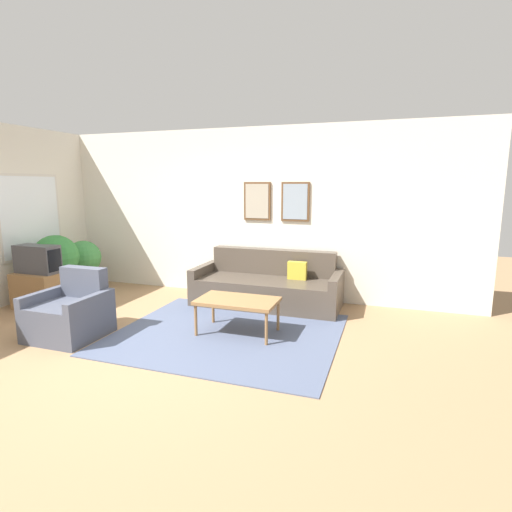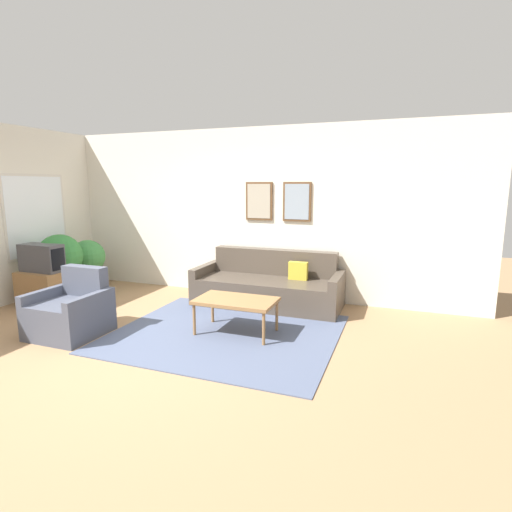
{
  "view_description": "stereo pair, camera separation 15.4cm",
  "coord_description": "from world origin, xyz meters",
  "px_view_note": "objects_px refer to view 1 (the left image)",
  "views": [
    {
      "loc": [
        2.61,
        -3.44,
        1.81
      ],
      "look_at": [
        0.89,
        1.62,
        0.85
      ],
      "focal_mm": 28.0,
      "sensor_mm": 36.0,
      "label": 1
    },
    {
      "loc": [
        2.76,
        -3.39,
        1.81
      ],
      "look_at": [
        0.89,
        1.62,
        0.85
      ],
      "focal_mm": 28.0,
      "sensor_mm": 36.0,
      "label": 2
    }
  ],
  "objects_px": {
    "armchair": "(70,314)",
    "potted_plant_tall": "(56,258)",
    "couch": "(268,286)",
    "coffee_table": "(238,302)",
    "tv": "(38,259)"
  },
  "relations": [
    {
      "from": "coffee_table",
      "to": "armchair",
      "type": "relative_size",
      "value": 1.21
    },
    {
      "from": "armchair",
      "to": "coffee_table",
      "type": "bearing_deg",
      "value": 32.24
    },
    {
      "from": "coffee_table",
      "to": "potted_plant_tall",
      "type": "bearing_deg",
      "value": 173.11
    },
    {
      "from": "coffee_table",
      "to": "armchair",
      "type": "height_order",
      "value": "armchair"
    },
    {
      "from": "coffee_table",
      "to": "couch",
      "type": "bearing_deg",
      "value": 90.52
    },
    {
      "from": "armchair",
      "to": "potted_plant_tall",
      "type": "height_order",
      "value": "potted_plant_tall"
    },
    {
      "from": "coffee_table",
      "to": "potted_plant_tall",
      "type": "xyz_separation_m",
      "value": [
        -3.16,
        0.38,
        0.29
      ]
    },
    {
      "from": "tv",
      "to": "armchair",
      "type": "bearing_deg",
      "value": -30.76
    },
    {
      "from": "tv",
      "to": "armchair",
      "type": "height_order",
      "value": "tv"
    },
    {
      "from": "couch",
      "to": "tv",
      "type": "xyz_separation_m",
      "value": [
        -3.14,
        -1.25,
        0.46
      ]
    },
    {
      "from": "couch",
      "to": "potted_plant_tall",
      "type": "bearing_deg",
      "value": -163.92
    },
    {
      "from": "couch",
      "to": "coffee_table",
      "type": "bearing_deg",
      "value": -89.48
    },
    {
      "from": "couch",
      "to": "armchair",
      "type": "height_order",
      "value": "couch"
    },
    {
      "from": "couch",
      "to": "armchair",
      "type": "xyz_separation_m",
      "value": [
        -1.87,
        -2.01,
        -0.01
      ]
    },
    {
      "from": "tv",
      "to": "couch",
      "type": "bearing_deg",
      "value": 21.72
    }
  ]
}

